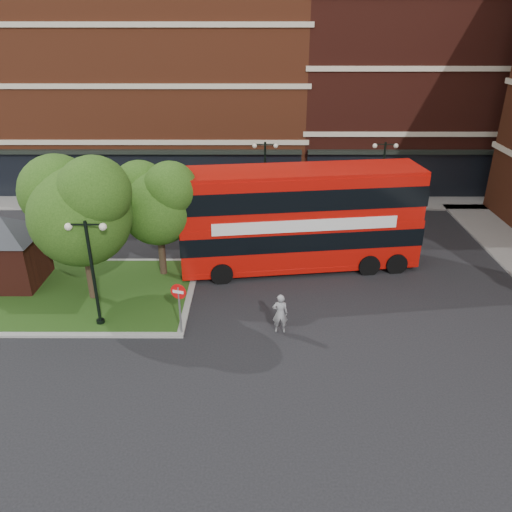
{
  "coord_description": "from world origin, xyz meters",
  "views": [
    {
      "loc": [
        1.47,
        -18.56,
        12.38
      ],
      "look_at": [
        1.42,
        3.23,
        2.0
      ],
      "focal_mm": 35.0,
      "sensor_mm": 36.0,
      "label": 1
    }
  ],
  "objects_px": {
    "woman": "(280,313)",
    "car_silver": "(156,197)",
    "car_white": "(358,196)",
    "bus": "(300,212)"
  },
  "relations": [
    {
      "from": "woman",
      "to": "car_white",
      "type": "height_order",
      "value": "woman"
    },
    {
      "from": "woman",
      "to": "car_silver",
      "type": "bearing_deg",
      "value": -61.6
    },
    {
      "from": "woman",
      "to": "bus",
      "type": "bearing_deg",
      "value": -100.14
    },
    {
      "from": "car_silver",
      "to": "woman",
      "type": "bearing_deg",
      "value": -151.67
    },
    {
      "from": "woman",
      "to": "car_silver",
      "type": "distance_m",
      "value": 18.3
    },
    {
      "from": "bus",
      "to": "car_white",
      "type": "height_order",
      "value": "bus"
    },
    {
      "from": "woman",
      "to": "car_silver",
      "type": "xyz_separation_m",
      "value": [
        -8.4,
        16.26,
        -0.29
      ]
    },
    {
      "from": "woman",
      "to": "car_white",
      "type": "relative_size",
      "value": 0.4
    },
    {
      "from": "car_white",
      "to": "woman",
      "type": "bearing_deg",
      "value": 152.23
    },
    {
      "from": "bus",
      "to": "woman",
      "type": "relative_size",
      "value": 6.99
    }
  ]
}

